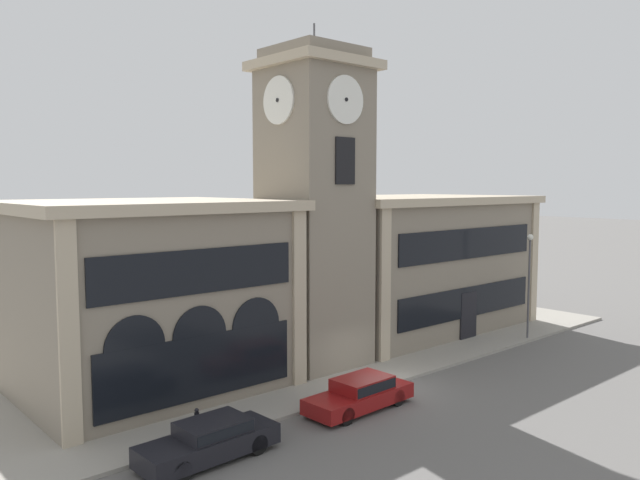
{
  "coord_description": "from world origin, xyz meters",
  "views": [
    {
      "loc": [
        -20.34,
        -18.59,
        9.14
      ],
      "look_at": [
        -1.54,
        2.72,
        6.62
      ],
      "focal_mm": 35.0,
      "sensor_mm": 36.0,
      "label": 1
    }
  ],
  "objects_px": {
    "parked_car_near": "(210,439)",
    "parked_car_mid": "(360,393)",
    "street_lamp": "(529,271)",
    "bollard": "(197,423)"
  },
  "relations": [
    {
      "from": "street_lamp",
      "to": "parked_car_near",
      "type": "bearing_deg",
      "value": -176.15
    },
    {
      "from": "parked_car_mid",
      "to": "bollard",
      "type": "bearing_deg",
      "value": -15.45
    },
    {
      "from": "bollard",
      "to": "street_lamp",
      "type": "bearing_deg",
      "value": -0.27
    },
    {
      "from": "street_lamp",
      "to": "bollard",
      "type": "height_order",
      "value": "street_lamp"
    },
    {
      "from": "bollard",
      "to": "parked_car_mid",
      "type": "bearing_deg",
      "value": -13.73
    },
    {
      "from": "parked_car_mid",
      "to": "bollard",
      "type": "height_order",
      "value": "parked_car_mid"
    },
    {
      "from": "parked_car_near",
      "to": "parked_car_mid",
      "type": "height_order",
      "value": "parked_car_near"
    },
    {
      "from": "parked_car_near",
      "to": "bollard",
      "type": "relative_size",
      "value": 4.55
    },
    {
      "from": "bollard",
      "to": "parked_car_near",
      "type": "bearing_deg",
      "value": -105.51
    },
    {
      "from": "street_lamp",
      "to": "bollard",
      "type": "bearing_deg",
      "value": 179.73
    }
  ]
}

